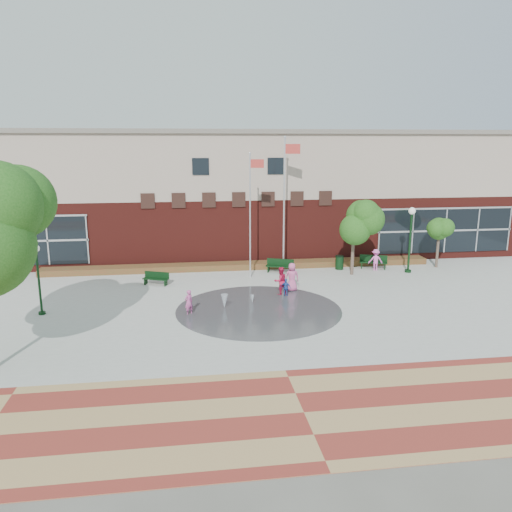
{
  "coord_description": "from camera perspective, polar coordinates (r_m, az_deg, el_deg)",
  "views": [
    {
      "loc": [
        -3.45,
        -20.87,
        8.31
      ],
      "look_at": [
        0.0,
        4.0,
        2.6
      ],
      "focal_mm": 35.0,
      "sensor_mm": 36.0,
      "label": 1
    }
  ],
  "objects": [
    {
      "name": "bench_mid",
      "position": [
        32.62,
        2.73,
        -1.44
      ],
      "size": [
        1.84,
        1.12,
        0.9
      ],
      "rotation": [
        0.0,
        0.0,
        -0.38
      ],
      "color": "black",
      "rests_on": "ground"
    },
    {
      "name": "paver_band",
      "position": [
        16.53,
        5.5,
        -17.41
      ],
      "size": [
        46.0,
        6.0,
        0.01
      ],
      "primitive_type": "cube",
      "color": "maroon",
      "rests_on": "ground"
    },
    {
      "name": "tree_small_right",
      "position": [
        35.73,
        20.2,
        2.71
      ],
      "size": [
        2.03,
        2.03,
        3.46
      ],
      "color": "#4A3930",
      "rests_on": "ground"
    },
    {
      "name": "trash_can",
      "position": [
        33.86,
        9.52,
        -0.74
      ],
      "size": [
        0.58,
        0.58,
        0.95
      ],
      "color": "black",
      "rests_on": "ground"
    },
    {
      "name": "child_splash",
      "position": [
        24.89,
        -7.69,
        -5.27
      ],
      "size": [
        0.55,
        0.52,
        1.27
      ],
      "primitive_type": "imported",
      "rotation": [
        0.0,
        0.0,
        3.76
      ],
      "color": "#C04E91",
      "rests_on": "ground"
    },
    {
      "name": "water_jet_a",
      "position": [
        25.76,
        -3.61,
        -6.03
      ],
      "size": [
        0.37,
        0.37,
        0.73
      ],
      "primitive_type": "cone",
      "rotation": [
        3.14,
        0.0,
        0.0
      ],
      "color": "white",
      "rests_on": "ground"
    },
    {
      "name": "bench_right",
      "position": [
        34.53,
        13.25,
        -0.96
      ],
      "size": [
        1.89,
        1.11,
        0.92
      ],
      "rotation": [
        0.0,
        0.0,
        -0.36
      ],
      "color": "black",
      "rests_on": "ground"
    },
    {
      "name": "person_bench",
      "position": [
        34.03,
        13.5,
        -0.44
      ],
      "size": [
        0.99,
        0.66,
        1.44
      ],
      "primitive_type": "imported",
      "rotation": [
        0.0,
        0.0,
        3.0
      ],
      "color": "#F266C8",
      "rests_on": "ground"
    },
    {
      "name": "bench_left",
      "position": [
        30.39,
        -11.37,
        -2.82
      ],
      "size": [
        1.62,
        1.0,
        0.79
      ],
      "rotation": [
        0.0,
        0.0,
        -0.39
      ],
      "color": "black",
      "rests_on": "ground"
    },
    {
      "name": "library_building",
      "position": [
        38.68,
        -2.77,
        7.36
      ],
      "size": [
        44.4,
        10.4,
        9.2
      ],
      "color": "#591A16",
      "rests_on": "ground"
    },
    {
      "name": "ground",
      "position": [
        22.73,
        1.4,
        -8.64
      ],
      "size": [
        120.0,
        120.0,
        0.0
      ],
      "primitive_type": "plane",
      "color": "#666056",
      "rests_on": "ground"
    },
    {
      "name": "flagpole_left",
      "position": [
        30.67,
        -0.6,
        5.35
      ],
      "size": [
        0.9,
        0.27,
        7.78
      ],
      "rotation": [
        0.0,
        0.0,
        -0.22
      ],
      "color": "silver",
      "rests_on": "ground"
    },
    {
      "name": "plaza_concrete",
      "position": [
        26.45,
        -0.0,
        -5.49
      ],
      "size": [
        46.0,
        18.0,
        0.01
      ],
      "primitive_type": "cube",
      "color": "#A8A8A0",
      "rests_on": "ground"
    },
    {
      "name": "water_jet_b",
      "position": [
        26.46,
        -0.42,
        -5.49
      ],
      "size": [
        0.2,
        0.2,
        0.45
      ],
      "primitive_type": "cone",
      "rotation": [
        3.14,
        0.0,
        0.0
      ],
      "color": "white",
      "rests_on": "ground"
    },
    {
      "name": "adult_pink",
      "position": [
        28.55,
        4.12,
        -2.42
      ],
      "size": [
        0.81,
        0.53,
        1.65
      ],
      "primitive_type": "imported",
      "rotation": [
        0.0,
        0.0,
        3.13
      ],
      "color": "#D15790",
      "rests_on": "ground"
    },
    {
      "name": "flagpole_right",
      "position": [
        32.28,
        3.33,
        6.7
      ],
      "size": [
        1.0,
        0.5,
        8.74
      ],
      "rotation": [
        0.0,
        0.0,
        -0.41
      ],
      "color": "silver",
      "rests_on": "ground"
    },
    {
      "name": "tree_mid",
      "position": [
        32.04,
        11.15,
        4.21
      ],
      "size": [
        2.97,
        2.97,
        5.01
      ],
      "color": "#4A3930",
      "rests_on": "ground"
    },
    {
      "name": "adult_red",
      "position": [
        27.83,
        2.82,
        -2.86
      ],
      "size": [
        0.93,
        0.83,
        1.6
      ],
      "primitive_type": "imported",
      "rotation": [
        0.0,
        0.0,
        3.48
      ],
      "color": "#C41740",
      "rests_on": "ground"
    },
    {
      "name": "child_blue",
      "position": [
        27.61,
        3.45,
        -3.64
      ],
      "size": [
        0.63,
        0.51,
        1.01
      ],
      "primitive_type": "imported",
      "rotation": [
        0.0,
        0.0,
        2.62
      ],
      "color": "#2B4FA9",
      "rests_on": "ground"
    },
    {
      "name": "lamp_left",
      "position": [
        26.45,
        -23.66,
        -1.65
      ],
      "size": [
        0.37,
        0.37,
        3.54
      ],
      "color": "black",
      "rests_on": "ground"
    },
    {
      "name": "splash_pad",
      "position": [
        25.51,
        0.31,
        -6.19
      ],
      "size": [
        8.4,
        8.4,
        0.01
      ],
      "primitive_type": "cylinder",
      "color": "#383A3D",
      "rests_on": "ground"
    },
    {
      "name": "flower_bed",
      "position": [
        33.7,
        -1.78,
        -1.47
      ],
      "size": [
        26.0,
        1.2,
        0.4
      ],
      "primitive_type": "cube",
      "color": "maroon",
      "rests_on": "ground"
    },
    {
      "name": "lamp_right",
      "position": [
        33.67,
        17.25,
        2.58
      ],
      "size": [
        0.45,
        0.45,
        4.29
      ],
      "color": "black",
      "rests_on": "ground"
    }
  ]
}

